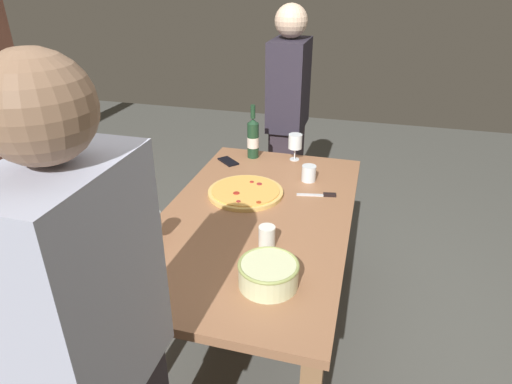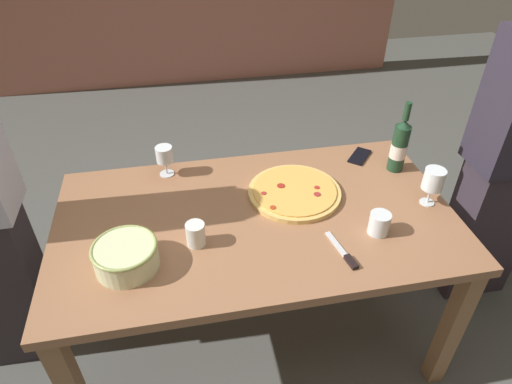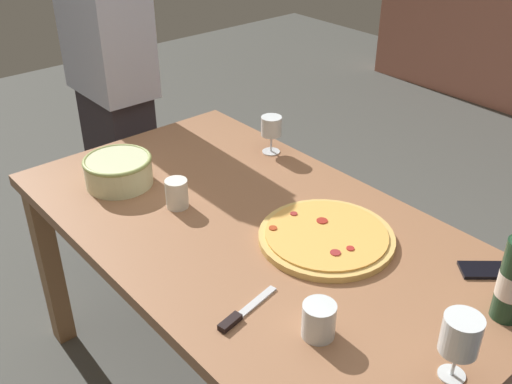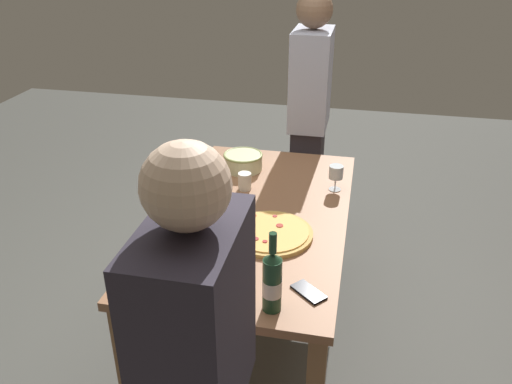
{
  "view_description": "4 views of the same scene",
  "coord_description": "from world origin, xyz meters",
  "px_view_note": "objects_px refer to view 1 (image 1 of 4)",
  "views": [
    {
      "loc": [
        -1.75,
        -0.48,
        1.8
      ],
      "look_at": [
        0.0,
        0.0,
        0.87
      ],
      "focal_mm": 30.48,
      "sensor_mm": 36.0,
      "label": 1
    },
    {
      "loc": [
        -0.26,
        -1.35,
        1.91
      ],
      "look_at": [
        0.0,
        0.0,
        0.87
      ],
      "focal_mm": 31.34,
      "sensor_mm": 36.0,
      "label": 2
    },
    {
      "loc": [
        1.13,
        -0.96,
        1.75
      ],
      "look_at": [
        0.0,
        0.0,
        0.87
      ],
      "focal_mm": 41.65,
      "sensor_mm": 36.0,
      "label": 3
    },
    {
      "loc": [
        2.21,
        0.47,
        2.05
      ],
      "look_at": [
        0.0,
        0.0,
        0.87
      ],
      "focal_mm": 36.69,
      "sensor_mm": 36.0,
      "label": 4
    }
  ],
  "objects_px": {
    "dining_table": "(256,230)",
    "cup_amber": "(267,236)",
    "wine_glass_near_pizza": "(152,222)",
    "person_guest_left": "(100,372)",
    "wine_glass_by_bottle": "(295,142)",
    "cell_phone": "(228,161)",
    "person_host": "(288,123)",
    "serving_bowl": "(268,273)",
    "wine_bottle": "(253,138)",
    "pizza": "(246,192)",
    "cup_ceramic": "(309,173)",
    "pizza_knife": "(322,195)"
  },
  "relations": [
    {
      "from": "dining_table",
      "to": "cup_amber",
      "type": "relative_size",
      "value": 17.08
    },
    {
      "from": "dining_table",
      "to": "cup_amber",
      "type": "distance_m",
      "value": 0.31
    },
    {
      "from": "wine_glass_by_bottle",
      "to": "person_host",
      "type": "height_order",
      "value": "person_host"
    },
    {
      "from": "wine_bottle",
      "to": "dining_table",
      "type": "bearing_deg",
      "value": -163.24
    },
    {
      "from": "wine_glass_by_bottle",
      "to": "pizza_knife",
      "type": "bearing_deg",
      "value": -152.58
    },
    {
      "from": "serving_bowl",
      "to": "cup_amber",
      "type": "bearing_deg",
      "value": 15.26
    },
    {
      "from": "wine_bottle",
      "to": "wine_glass_by_bottle",
      "type": "bearing_deg",
      "value": -84.44
    },
    {
      "from": "pizza",
      "to": "person_guest_left",
      "type": "relative_size",
      "value": 0.23
    },
    {
      "from": "wine_bottle",
      "to": "person_host",
      "type": "height_order",
      "value": "person_host"
    },
    {
      "from": "person_guest_left",
      "to": "person_host",
      "type": "bearing_deg",
      "value": 5.79
    },
    {
      "from": "pizza",
      "to": "cup_amber",
      "type": "relative_size",
      "value": 4.22
    },
    {
      "from": "dining_table",
      "to": "cell_phone",
      "type": "height_order",
      "value": "cell_phone"
    },
    {
      "from": "wine_glass_near_pizza",
      "to": "person_guest_left",
      "type": "relative_size",
      "value": 0.08
    },
    {
      "from": "wine_glass_by_bottle",
      "to": "cell_phone",
      "type": "bearing_deg",
      "value": 110.81
    },
    {
      "from": "pizza",
      "to": "cup_ceramic",
      "type": "xyz_separation_m",
      "value": [
        0.25,
        -0.29,
        0.03
      ]
    },
    {
      "from": "pizza",
      "to": "wine_bottle",
      "type": "height_order",
      "value": "wine_bottle"
    },
    {
      "from": "pizza",
      "to": "wine_glass_near_pizza",
      "type": "height_order",
      "value": "wine_glass_near_pizza"
    },
    {
      "from": "wine_bottle",
      "to": "pizza_knife",
      "type": "relative_size",
      "value": 1.63
    },
    {
      "from": "pizza_knife",
      "to": "person_host",
      "type": "distance_m",
      "value": 1.0
    },
    {
      "from": "wine_glass_near_pizza",
      "to": "pizza_knife",
      "type": "relative_size",
      "value": 0.69
    },
    {
      "from": "person_host",
      "to": "wine_bottle",
      "type": "bearing_deg",
      "value": -17.13
    },
    {
      "from": "cup_ceramic",
      "to": "person_guest_left",
      "type": "height_order",
      "value": "person_guest_left"
    },
    {
      "from": "cup_ceramic",
      "to": "pizza_knife",
      "type": "relative_size",
      "value": 0.43
    },
    {
      "from": "wine_bottle",
      "to": "cell_phone",
      "type": "height_order",
      "value": "wine_bottle"
    },
    {
      "from": "wine_glass_by_bottle",
      "to": "cup_amber",
      "type": "xyz_separation_m",
      "value": [
        -0.96,
        -0.06,
        -0.07
      ]
    },
    {
      "from": "pizza",
      "to": "pizza_knife",
      "type": "xyz_separation_m",
      "value": [
        0.09,
        -0.39,
        -0.01
      ]
    },
    {
      "from": "dining_table",
      "to": "cup_ceramic",
      "type": "distance_m",
      "value": 0.5
    },
    {
      "from": "serving_bowl",
      "to": "wine_glass_near_pizza",
      "type": "bearing_deg",
      "value": 74.28
    },
    {
      "from": "cup_amber",
      "to": "person_host",
      "type": "xyz_separation_m",
      "value": [
        1.45,
        0.21,
        0.02
      ]
    },
    {
      "from": "wine_bottle",
      "to": "cell_phone",
      "type": "bearing_deg",
      "value": 134.16
    },
    {
      "from": "pizza",
      "to": "serving_bowl",
      "type": "relative_size",
      "value": 1.73
    },
    {
      "from": "dining_table",
      "to": "cup_amber",
      "type": "xyz_separation_m",
      "value": [
        -0.25,
        -0.12,
        0.14
      ]
    },
    {
      "from": "person_host",
      "to": "person_guest_left",
      "type": "xyz_separation_m",
      "value": [
        -2.3,
        0.04,
        0.04
      ]
    },
    {
      "from": "pizza",
      "to": "cell_phone",
      "type": "distance_m",
      "value": 0.44
    },
    {
      "from": "dining_table",
      "to": "pizza_knife",
      "type": "bearing_deg",
      "value": -45.77
    },
    {
      "from": "serving_bowl",
      "to": "cup_amber",
      "type": "relative_size",
      "value": 2.44
    },
    {
      "from": "cup_amber",
      "to": "pizza_knife",
      "type": "distance_m",
      "value": 0.55
    },
    {
      "from": "cup_ceramic",
      "to": "pizza_knife",
      "type": "xyz_separation_m",
      "value": [
        -0.17,
        -0.1,
        -0.04
      ]
    },
    {
      "from": "pizza",
      "to": "cup_amber",
      "type": "distance_m",
      "value": 0.49
    },
    {
      "from": "serving_bowl",
      "to": "pizza_knife",
      "type": "relative_size",
      "value": 1.12
    },
    {
      "from": "cup_amber",
      "to": "wine_glass_by_bottle",
      "type": "bearing_deg",
      "value": 3.75
    },
    {
      "from": "cell_phone",
      "to": "person_guest_left",
      "type": "xyz_separation_m",
      "value": [
        -1.66,
        -0.21,
        0.1
      ]
    },
    {
      "from": "cup_amber",
      "to": "person_host",
      "type": "distance_m",
      "value": 1.47
    },
    {
      "from": "wine_glass_near_pizza",
      "to": "wine_glass_by_bottle",
      "type": "bearing_deg",
      "value": -21.49
    },
    {
      "from": "wine_glass_near_pizza",
      "to": "cup_ceramic",
      "type": "relative_size",
      "value": 1.6
    },
    {
      "from": "cup_ceramic",
      "to": "cell_phone",
      "type": "distance_m",
      "value": 0.53
    },
    {
      "from": "wine_glass_near_pizza",
      "to": "cup_amber",
      "type": "height_order",
      "value": "wine_glass_near_pizza"
    },
    {
      "from": "pizza_knife",
      "to": "serving_bowl",
      "type": "bearing_deg",
      "value": 172.69
    },
    {
      "from": "serving_bowl",
      "to": "person_guest_left",
      "type": "distance_m",
      "value": 0.68
    },
    {
      "from": "wine_glass_near_pizza",
      "to": "person_host",
      "type": "relative_size",
      "value": 0.09
    }
  ]
}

